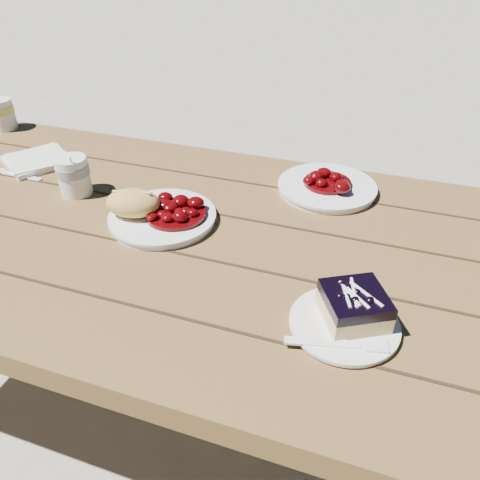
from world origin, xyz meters
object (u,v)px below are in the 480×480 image
(picnic_table, at_px, (169,284))
(main_plate, at_px, (163,218))
(coffee_cup, at_px, (74,176))
(second_plate, at_px, (327,188))
(bread_roll, at_px, (133,203))
(dessert_plate, at_px, (344,325))
(blueberry_cake, at_px, (354,305))
(second_cup, at_px, (2,114))

(picnic_table, relative_size, main_plate, 8.96)
(coffee_cup, height_order, second_plate, coffee_cup)
(coffee_cup, bearing_deg, main_plate, -10.47)
(bread_roll, height_order, dessert_plate, bread_roll)
(blueberry_cake, bearing_deg, picnic_table, 130.09)
(blueberry_cake, xyz_separation_m, second_plate, (-0.12, 0.42, -0.03))
(main_plate, xyz_separation_m, second_cup, (-0.70, 0.32, 0.04))
(picnic_table, distance_m, main_plate, 0.17)
(bread_roll, bearing_deg, blueberry_cake, -17.84)
(coffee_cup, relative_size, second_cup, 1.00)
(bread_roll, relative_size, dessert_plate, 0.68)
(second_plate, bearing_deg, blueberry_cake, -74.57)
(main_plate, height_order, second_plate, same)
(main_plate, bearing_deg, picnic_table, -65.84)
(main_plate, bearing_deg, second_plate, 38.90)
(blueberry_cake, xyz_separation_m, second_cup, (-1.12, 0.50, 0.01))
(picnic_table, distance_m, blueberry_cake, 0.49)
(picnic_table, bearing_deg, coffee_cup, 166.38)
(bread_roll, distance_m, coffee_cup, 0.20)
(main_plate, height_order, second_cup, second_cup)
(second_plate, bearing_deg, second_cup, 175.91)
(blueberry_cake, relative_size, second_cup, 1.42)
(coffee_cup, relative_size, second_plate, 0.39)
(main_plate, bearing_deg, bread_roll, -160.02)
(main_plate, bearing_deg, dessert_plate, -24.53)
(dessert_plate, xyz_separation_m, second_plate, (-0.11, 0.44, 0.00))
(bread_roll, bearing_deg, picnic_table, 3.71)
(picnic_table, relative_size, coffee_cup, 22.25)
(dessert_plate, height_order, coffee_cup, coffee_cup)
(dessert_plate, distance_m, coffee_cup, 0.70)
(main_plate, relative_size, blueberry_cake, 1.75)
(blueberry_cake, bearing_deg, main_plate, 128.55)
(bread_roll, height_order, blueberry_cake, bread_roll)
(dessert_plate, distance_m, second_plate, 0.45)
(second_cup, bearing_deg, dessert_plate, -24.65)
(second_cup, bearing_deg, bread_roll, -27.97)
(main_plate, xyz_separation_m, second_plate, (0.31, 0.25, 0.00))
(second_cup, bearing_deg, coffee_cup, -31.48)
(picnic_table, distance_m, second_plate, 0.44)
(blueberry_cake, bearing_deg, second_cup, 127.04)
(coffee_cup, bearing_deg, second_cup, 148.52)
(main_plate, xyz_separation_m, blueberry_cake, (0.43, -0.17, 0.03))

